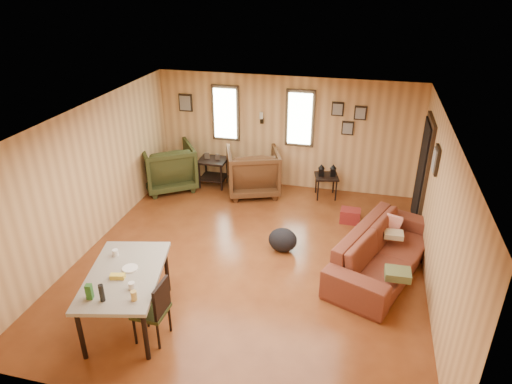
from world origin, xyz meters
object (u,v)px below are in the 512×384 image
sofa (385,245)px  dining_table (124,279)px  end_table (213,168)px  recliner_brown (253,169)px  side_table (327,175)px  recliner_green (168,165)px

sofa → dining_table: dining_table is taller
sofa → end_table: 4.33m
recliner_brown → side_table: 1.54m
end_table → dining_table: bearing=-86.2°
recliner_green → side_table: (3.36, 0.37, -0.04)m
sofa → side_table: size_ratio=3.31×
sofa → recliner_brown: (-2.68, 2.25, 0.06)m
sofa → recliner_green: recliner_green is taller
recliner_green → dining_table: bearing=71.5°
end_table → side_table: (2.46, 0.03, 0.08)m
recliner_green → end_table: recliner_green is taller
recliner_brown → sofa: bearing=120.0°
recliner_brown → recliner_green: (-1.83, -0.20, -0.00)m
sofa → side_table: (-1.15, 2.41, 0.02)m
end_table → sofa: bearing=-33.5°
sofa → recliner_brown: recliner_brown is taller
side_table → dining_table: (-2.17, -4.44, 0.21)m
sofa → recliner_brown: size_ratio=2.26×
dining_table → sofa: bearing=18.5°
end_table → dining_table: size_ratio=0.44×
recliner_brown → recliner_green: 1.84m
recliner_green → sofa: bearing=120.8°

